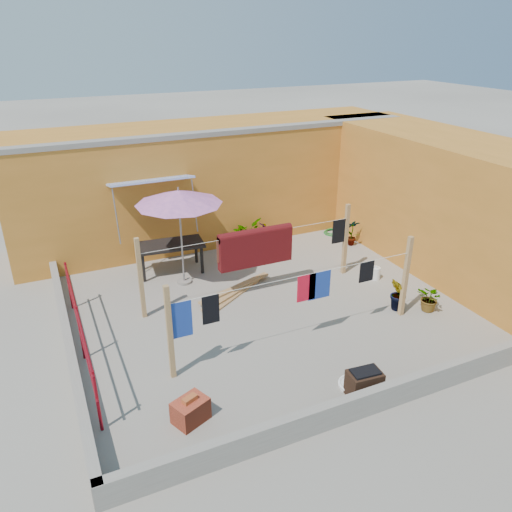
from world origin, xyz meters
name	(u,v)px	position (x,y,z in m)	size (l,w,h in m)	color
ground	(267,309)	(0.00, 0.00, 0.00)	(80.00, 80.00, 0.00)	#9E998E
wall_back	(212,180)	(0.50, 4.69, 1.61)	(11.00, 3.27, 3.21)	#C77B2B
wall_right	(459,207)	(5.20, 0.00, 1.60)	(2.40, 9.00, 3.20)	#C77B2B
parapet_front	(366,403)	(0.00, -3.58, 0.22)	(8.30, 0.16, 0.44)	gray
parapet_left	(69,345)	(-4.08, 0.00, 0.22)	(0.16, 7.30, 0.44)	gray
red_railing	(79,325)	(-3.85, -0.20, 0.72)	(0.05, 4.20, 1.10)	maroon
clothesline_rig	(260,255)	(0.06, 0.52, 1.08)	(5.09, 2.35, 1.80)	tan
patio_umbrella	(179,198)	(-1.27, 1.94, 2.13)	(2.07, 2.07, 2.38)	gray
outdoor_table	(170,246)	(-1.38, 2.65, 0.69)	(1.70, 0.97, 0.76)	black
brick_stack	(191,410)	(-2.55, -2.57, 0.20)	(0.63, 0.56, 0.46)	#AF4228
lumber_pile	(234,293)	(-0.42, 0.87, 0.07)	(2.07, 1.31, 0.14)	tan
brazier	(364,383)	(0.24, -3.20, 0.24)	(0.58, 0.42, 0.50)	#311E13
white_basin	(353,384)	(0.21, -2.94, 0.05)	(0.50, 0.50, 0.09)	white
water_jug_a	(376,273)	(3.03, 0.19, 0.15)	(0.22, 0.22, 0.35)	white
water_jug_b	(373,273)	(2.98, 0.22, 0.15)	(0.22, 0.22, 0.35)	white
green_hose	(333,232)	(3.70, 3.15, 0.04)	(0.54, 0.54, 0.08)	#197325
plant_back_a	(247,234)	(0.92, 3.20, 0.43)	(0.77, 0.67, 0.85)	#195719
plant_back_b	(264,234)	(1.45, 3.20, 0.34)	(0.38, 0.38, 0.68)	#195719
plant_right_a	(352,232)	(3.70, 2.19, 0.38)	(0.40, 0.27, 0.77)	#195719
plant_right_b	(399,294)	(2.54, -1.22, 0.39)	(0.42, 0.34, 0.77)	#195719
plant_right_c	(431,299)	(3.16, -1.53, 0.30)	(0.54, 0.47, 0.60)	#195719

